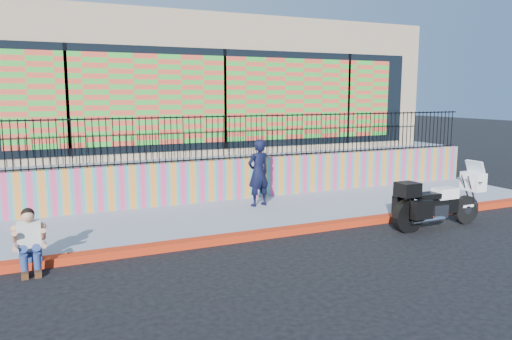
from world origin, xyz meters
TOP-DOWN VIEW (x-y plane):
  - ground at (0.00, 0.00)m, footprint 90.00×90.00m
  - red_curb at (0.00, 0.00)m, footprint 16.00×0.30m
  - sidewalk at (0.00, 1.65)m, footprint 16.00×3.00m
  - mural_wall at (0.00, 3.25)m, footprint 16.00×0.20m
  - metal_fence at (0.00, 3.25)m, footprint 15.80×0.04m
  - elevated_platform at (0.00, 8.35)m, footprint 16.00×10.00m
  - storefront_building at (0.00, 8.13)m, footprint 14.00×8.06m
  - police_motorcycle at (3.13, -0.93)m, footprint 2.38×0.79m
  - police_officer at (0.16, 2.21)m, footprint 0.69×0.53m
  - seated_man at (-5.23, -0.21)m, footprint 0.54×0.71m

SIDE VIEW (x-z plane):
  - ground at x=0.00m, z-range 0.00..0.00m
  - red_curb at x=0.00m, z-range 0.00..0.15m
  - sidewalk at x=0.00m, z-range 0.00..0.15m
  - seated_man at x=-5.23m, z-range -0.08..0.98m
  - police_motorcycle at x=3.13m, z-range -0.12..1.36m
  - elevated_platform at x=0.00m, z-range 0.00..1.25m
  - mural_wall at x=0.00m, z-range 0.15..1.25m
  - police_officer at x=0.16m, z-range 0.15..1.87m
  - metal_fence at x=0.00m, z-range 1.25..2.45m
  - storefront_building at x=0.00m, z-range 1.25..5.25m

